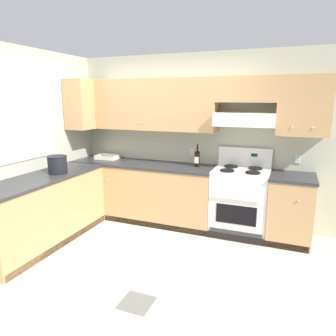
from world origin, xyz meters
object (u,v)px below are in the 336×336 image
Objects in this scene: wine_bottle at (197,158)px; bowl at (107,158)px; stove at (240,201)px; bucket at (57,164)px.

bowl is at bearing 178.71° from wine_bottle.
bucket is at bearing -155.73° from stove.
bowl is at bearing 87.32° from bucket.
bucket is (-1.62, -1.09, -0.01)m from wine_bottle.
stove is 3.55× the size of wine_bottle.
wine_bottle reaches higher than stove.
stove is at bearing -2.68° from bowl.
bowl is 1.41× the size of bucket.
bowl is at bearing 177.32° from stove.
stove reaches higher than bucket.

